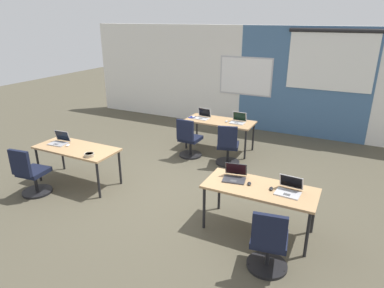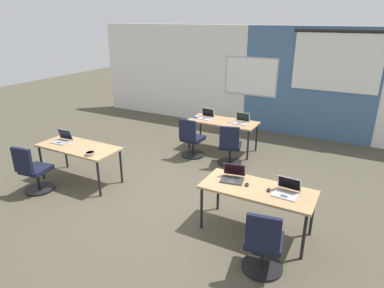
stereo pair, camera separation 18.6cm
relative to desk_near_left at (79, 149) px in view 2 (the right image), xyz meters
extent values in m
plane|color=#4C4738|center=(1.75, 0.60, -0.66)|extent=(24.00, 24.00, 0.00)
cube|color=silver|center=(1.75, 4.80, 0.74)|extent=(10.00, 0.20, 2.80)
cube|color=#42668E|center=(3.24, 4.69, 0.74)|extent=(3.32, 0.01, 2.80)
cube|color=#B7B7BC|center=(1.72, 4.69, 0.82)|extent=(1.48, 0.02, 1.04)
cube|color=white|center=(1.72, 4.68, 0.82)|extent=(1.40, 0.02, 0.96)
cube|color=white|center=(3.84, 4.67, 1.31)|extent=(2.00, 0.02, 1.37)
cylinder|color=black|center=(3.84, 4.67, 2.04)|extent=(2.10, 0.10, 0.10)
cube|color=tan|center=(0.00, 0.00, 0.04)|extent=(1.60, 0.70, 0.04)
cylinder|color=black|center=(-0.74, -0.30, -0.32)|extent=(0.04, 0.04, 0.68)
cylinder|color=black|center=(0.74, -0.30, -0.32)|extent=(0.04, 0.04, 0.68)
cylinder|color=black|center=(-0.74, 0.30, -0.32)|extent=(0.04, 0.04, 0.68)
cylinder|color=black|center=(0.74, 0.30, -0.32)|extent=(0.04, 0.04, 0.68)
cube|color=tan|center=(3.50, 0.00, 0.04)|extent=(1.60, 0.70, 0.04)
cylinder|color=black|center=(2.76, -0.30, -0.32)|extent=(0.04, 0.04, 0.68)
cylinder|color=black|center=(4.24, -0.30, -0.32)|extent=(0.04, 0.04, 0.68)
cylinder|color=black|center=(2.76, 0.30, -0.32)|extent=(0.04, 0.04, 0.68)
cylinder|color=black|center=(4.24, 0.30, -0.32)|extent=(0.04, 0.04, 0.68)
cube|color=tan|center=(1.75, 2.80, 0.04)|extent=(1.60, 0.70, 0.04)
cylinder|color=black|center=(1.01, 2.50, -0.32)|extent=(0.04, 0.04, 0.68)
cylinder|color=black|center=(2.49, 2.50, -0.32)|extent=(0.04, 0.04, 0.68)
cylinder|color=black|center=(1.01, 3.10, -0.32)|extent=(0.04, 0.04, 0.68)
cylinder|color=black|center=(2.49, 3.10, -0.32)|extent=(0.04, 0.04, 0.68)
cube|color=#B7B7BC|center=(2.18, 2.79, 0.07)|extent=(0.33, 0.24, 0.02)
cube|color=#4C4C4F|center=(2.18, 2.74, 0.08)|extent=(0.09, 0.06, 0.00)
cube|color=#B7B7BC|center=(2.18, 2.93, 0.19)|extent=(0.33, 0.06, 0.22)
cube|color=black|center=(2.18, 2.93, 0.19)|extent=(0.30, 0.05, 0.19)
ellipsoid|color=#B2B2B7|center=(1.93, 2.76, 0.08)|extent=(0.06, 0.10, 0.03)
cylinder|color=black|center=(2.22, 2.12, -0.64)|extent=(0.52, 0.52, 0.04)
cylinder|color=black|center=(2.22, 2.12, -0.45)|extent=(0.06, 0.06, 0.34)
cube|color=black|center=(2.22, 2.12, -0.24)|extent=(0.54, 0.54, 0.08)
cube|color=black|center=(2.29, 1.88, 0.03)|extent=(0.40, 0.16, 0.46)
sphere|color=black|center=(2.16, 2.34, -0.64)|extent=(0.04, 0.04, 0.04)
sphere|color=black|center=(2.46, 2.11, -0.64)|extent=(0.04, 0.04, 0.04)
sphere|color=black|center=(2.03, 1.99, -0.64)|extent=(0.04, 0.04, 0.04)
cube|color=#9E9EA3|center=(-0.44, -0.02, 0.07)|extent=(0.35, 0.26, 0.02)
cube|color=#4C4C4F|center=(-0.44, -0.08, 0.08)|extent=(0.09, 0.07, 0.00)
cube|color=#9E9EA3|center=(-0.45, 0.12, 0.18)|extent=(0.33, 0.09, 0.22)
cube|color=black|center=(-0.45, 0.11, 0.19)|extent=(0.30, 0.07, 0.19)
ellipsoid|color=silver|center=(-0.20, -0.01, 0.08)|extent=(0.08, 0.11, 0.03)
cylinder|color=black|center=(-0.41, -0.66, -0.64)|extent=(0.52, 0.52, 0.04)
cylinder|color=black|center=(-0.41, -0.66, -0.45)|extent=(0.06, 0.06, 0.34)
cube|color=black|center=(-0.41, -0.66, -0.24)|extent=(0.49, 0.49, 0.08)
cube|color=black|center=(-0.38, -0.91, 0.03)|extent=(0.40, 0.11, 0.46)
sphere|color=black|center=(-0.44, -0.43, -0.64)|extent=(0.04, 0.04, 0.04)
sphere|color=black|center=(-0.18, -0.71, -0.64)|extent=(0.04, 0.04, 0.04)
sphere|color=black|center=(-0.62, -0.76, -0.64)|extent=(0.04, 0.04, 0.04)
cube|color=silver|center=(1.30, 2.75, 0.07)|extent=(0.35, 0.25, 0.02)
cube|color=#4C4C4F|center=(1.30, 2.70, 0.08)|extent=(0.09, 0.07, 0.00)
cube|color=silver|center=(1.31, 2.89, 0.19)|extent=(0.33, 0.08, 0.22)
cube|color=black|center=(1.31, 2.88, 0.19)|extent=(0.30, 0.07, 0.19)
cube|color=navy|center=(1.08, 2.76, 0.06)|extent=(0.22, 0.19, 0.00)
ellipsoid|color=silver|center=(1.08, 2.76, 0.08)|extent=(0.06, 0.10, 0.03)
cylinder|color=black|center=(1.31, 2.13, -0.64)|extent=(0.52, 0.52, 0.04)
cylinder|color=black|center=(1.31, 2.13, -0.45)|extent=(0.06, 0.06, 0.34)
cube|color=black|center=(1.31, 2.13, -0.24)|extent=(0.45, 0.45, 0.08)
cube|color=black|center=(1.30, 1.88, 0.03)|extent=(0.40, 0.07, 0.46)
sphere|color=black|center=(1.32, 2.37, -0.64)|extent=(0.04, 0.04, 0.04)
sphere|color=black|center=(1.53, 2.06, -0.64)|extent=(0.04, 0.04, 0.04)
sphere|color=black|center=(1.09, 2.07, -0.64)|extent=(0.04, 0.04, 0.04)
cube|color=#B7B7BC|center=(3.89, -0.03, 0.07)|extent=(0.34, 0.25, 0.02)
cube|color=#4C4C4F|center=(3.89, -0.08, 0.08)|extent=(0.09, 0.07, 0.00)
cube|color=#B7B7BC|center=(3.90, 0.13, 0.18)|extent=(0.33, 0.10, 0.21)
cube|color=black|center=(3.90, 0.12, 0.18)|extent=(0.30, 0.09, 0.18)
ellipsoid|color=black|center=(3.66, 0.00, 0.08)|extent=(0.07, 0.11, 0.03)
cylinder|color=black|center=(3.84, -0.72, -0.64)|extent=(0.52, 0.52, 0.04)
cylinder|color=black|center=(3.84, -0.72, -0.45)|extent=(0.06, 0.06, 0.34)
cube|color=black|center=(3.84, -0.72, -0.24)|extent=(0.50, 0.50, 0.08)
cube|color=black|center=(3.88, -0.96, 0.03)|extent=(0.40, 0.12, 0.46)
sphere|color=black|center=(3.80, -0.49, -0.64)|extent=(0.04, 0.04, 0.04)
sphere|color=black|center=(4.07, -0.75, -0.64)|extent=(0.04, 0.04, 0.04)
sphere|color=black|center=(3.63, -0.82, -0.64)|extent=(0.04, 0.04, 0.04)
cube|color=#333338|center=(3.09, 0.04, 0.07)|extent=(0.37, 0.28, 0.02)
cube|color=#4C4C4F|center=(3.10, -0.01, 0.08)|extent=(0.10, 0.07, 0.00)
cube|color=#333338|center=(3.06, 0.19, 0.18)|extent=(0.34, 0.14, 0.21)
cube|color=black|center=(3.06, 0.18, 0.18)|extent=(0.30, 0.12, 0.18)
ellipsoid|color=black|center=(3.33, 0.01, 0.08)|extent=(0.08, 0.11, 0.03)
cylinder|color=tan|center=(0.52, -0.22, 0.09)|extent=(0.17, 0.17, 0.05)
torus|color=tan|center=(0.52, -0.22, 0.11)|extent=(0.18, 0.18, 0.02)
cylinder|color=#B26628|center=(0.52, -0.22, 0.11)|extent=(0.14, 0.14, 0.01)
camera|label=1|loc=(4.53, -4.26, 2.35)|focal=31.44mm
camera|label=2|loc=(4.69, -4.17, 2.35)|focal=31.44mm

